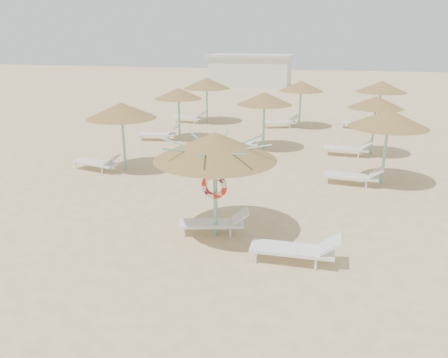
# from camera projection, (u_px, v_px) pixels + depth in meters

# --- Properties ---
(ground) EXTENTS (120.00, 120.00, 0.00)m
(ground) POSITION_uv_depth(u_px,v_px,m) (226.00, 232.00, 12.00)
(ground) COLOR #E0C089
(ground) RESTS_ON ground
(main_palapa) EXTENTS (3.17, 3.17, 2.84)m
(main_palapa) POSITION_uv_depth(u_px,v_px,m) (215.00, 146.00, 11.04)
(main_palapa) COLOR #71C5A9
(main_palapa) RESTS_ON ground
(lounger_main_a) EXTENTS (1.95, 1.02, 0.68)m
(lounger_main_a) POSITION_uv_depth(u_px,v_px,m) (216.00, 222.00, 11.83)
(lounger_main_a) COLOR white
(lounger_main_a) RESTS_ON ground
(lounger_main_b) EXTENTS (2.12, 0.67, 0.77)m
(lounger_main_b) POSITION_uv_depth(u_px,v_px,m) (298.00, 249.00, 10.28)
(lounger_main_b) COLOR white
(lounger_main_b) RESTS_ON ground
(palapa_field) EXTENTS (13.96, 13.79, 2.72)m
(palapa_field) POSITION_uv_depth(u_px,v_px,m) (276.00, 96.00, 21.24)
(palapa_field) COLOR #71C5A9
(palapa_field) RESTS_ON ground
(service_hut) EXTENTS (8.40, 4.40, 3.25)m
(service_hut) POSITION_uv_depth(u_px,v_px,m) (251.00, 71.00, 45.10)
(service_hut) COLOR silver
(service_hut) RESTS_ON ground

